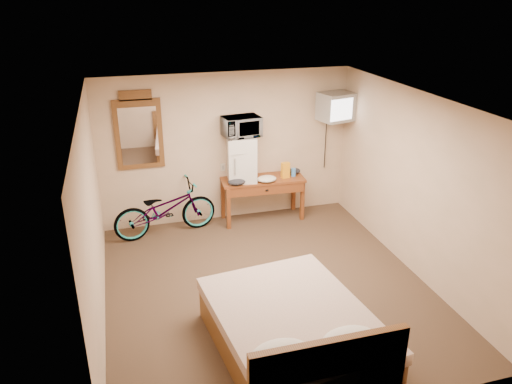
# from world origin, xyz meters

# --- Properties ---
(room) EXTENTS (4.60, 4.64, 2.50)m
(room) POSITION_xyz_m (-0.00, 0.00, 1.25)
(room) COLOR #402F20
(room) RESTS_ON ground
(desk) EXTENTS (1.42, 0.62, 0.75)m
(desk) POSITION_xyz_m (0.54, 2.00, 0.63)
(desk) COLOR brown
(desk) RESTS_ON floor
(mini_fridge) EXTENTS (0.52, 0.50, 0.75)m
(mini_fridge) POSITION_xyz_m (0.19, 2.05, 1.13)
(mini_fridge) COLOR silver
(mini_fridge) RESTS_ON desk
(microwave) EXTENTS (0.63, 0.46, 0.32)m
(microwave) POSITION_xyz_m (0.19, 2.05, 1.66)
(microwave) COLOR silver
(microwave) RESTS_ON mini_fridge
(snack_bag) EXTENTS (0.15, 0.10, 0.27)m
(snack_bag) POSITION_xyz_m (0.92, 1.96, 0.88)
(snack_bag) COLOR orange
(snack_bag) RESTS_ON desk
(blue_cup) EXTENTS (0.08, 0.08, 0.14)m
(blue_cup) POSITION_xyz_m (1.07, 1.99, 0.82)
(blue_cup) COLOR #4084DB
(blue_cup) RESTS_ON desk
(cloth_cream) EXTENTS (0.32, 0.25, 0.10)m
(cloth_cream) POSITION_xyz_m (0.56, 1.86, 0.80)
(cloth_cream) COLOR silver
(cloth_cream) RESTS_ON desk
(cloth_dark_a) EXTENTS (0.29, 0.22, 0.11)m
(cloth_dark_a) POSITION_xyz_m (0.06, 1.87, 0.80)
(cloth_dark_a) COLOR black
(cloth_dark_a) RESTS_ON desk
(cloth_dark_b) EXTENTS (0.22, 0.18, 0.10)m
(cloth_dark_b) POSITION_xyz_m (1.13, 2.10, 0.80)
(cloth_dark_b) COLOR black
(cloth_dark_b) RESTS_ON desk
(crt_television) EXTENTS (0.62, 0.65, 0.46)m
(crt_television) POSITION_xyz_m (1.80, 2.02, 1.89)
(crt_television) COLOR black
(crt_television) RESTS_ON room
(wall_mirror) EXTENTS (0.73, 0.04, 1.25)m
(wall_mirror) POSITION_xyz_m (-1.40, 2.27, 1.65)
(wall_mirror) COLOR brown
(wall_mirror) RESTS_ON room
(bicycle) EXTENTS (1.73, 0.84, 0.87)m
(bicycle) POSITION_xyz_m (-1.12, 1.92, 0.44)
(bicycle) COLOR black
(bicycle) RESTS_ON floor
(bed) EXTENTS (1.77, 2.21, 0.90)m
(bed) POSITION_xyz_m (-0.11, -1.37, 0.29)
(bed) COLOR brown
(bed) RESTS_ON floor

